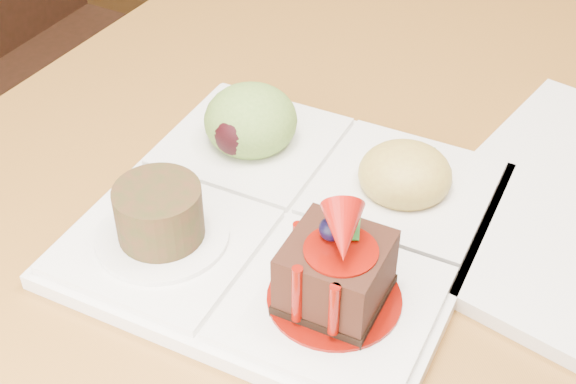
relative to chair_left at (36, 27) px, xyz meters
The scene contains 2 objects.
chair_left is the anchor object (origin of this frame).
sampler_plate 0.84m from the chair_left, 30.44° to the right, with size 0.29×0.29×0.10m.
Camera 1 is at (0.04, -0.59, 1.15)m, focal length 50.00 mm.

